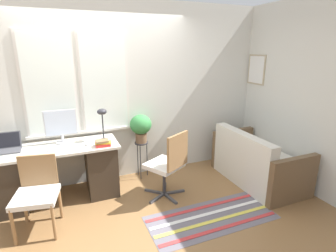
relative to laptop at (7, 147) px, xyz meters
The scene contains 16 objects.
ground_plane 1.60m from the laptop, 17.35° to the right, with size 14.00×14.00×0.00m, color olive.
wall_back_with_window 1.44m from the laptop, 12.85° to the left, with size 9.00×0.12×2.70m.
wall_right_with_picture 3.97m from the laptop, ahead, with size 0.08×9.00×2.70m.
desk 0.70m from the laptop, ahead, with size 1.63×0.63×0.77m.
laptop is the anchor object (origin of this frame).
monitor 0.69m from the laptop, ahead, with size 0.41×0.18×0.46m.
keyboard 0.70m from the laptop, 16.75° to the right, with size 0.40×0.13×0.02m.
mouse 0.97m from the laptop, 10.66° to the right, with size 0.03×0.06×0.03m.
desk_lamp 1.24m from the laptop, ahead, with size 0.13×0.13×0.45m.
book_stack 1.18m from the laptop, 14.03° to the right, with size 0.22×0.16×0.08m.
desk_chair_wooden 0.81m from the laptop, 62.85° to the right, with size 0.52×0.53×0.84m.
office_chair_swivel 2.08m from the laptop, 17.32° to the right, with size 0.60×0.61×0.96m.
couch_loveseat 3.51m from the laptop, 11.78° to the right, with size 0.79×1.43×0.82m.
plant_stand 1.83m from the laptop, ahead, with size 0.21×0.21×0.59m.
potted_plant 1.80m from the laptop, ahead, with size 0.33×0.33×0.44m.
floor_rug_striped 2.72m from the laptop, 29.22° to the right, with size 1.60×0.67×0.01m.
Camera 1 is at (-0.61, -3.22, 2.01)m, focal length 28.00 mm.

